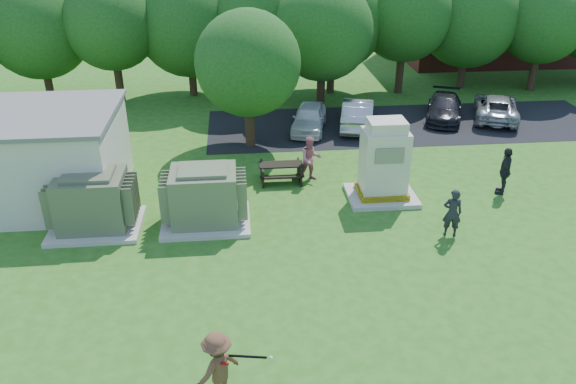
{
  "coord_description": "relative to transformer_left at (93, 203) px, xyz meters",
  "views": [
    {
      "loc": [
        -1.62,
        -12.58,
        9.74
      ],
      "look_at": [
        0.0,
        4.0,
        1.3
      ],
      "focal_mm": 35.0,
      "sensor_mm": 36.0,
      "label": 1
    }
  ],
  "objects": [
    {
      "name": "batter",
      "position": [
        4.25,
        -7.9,
        -0.08
      ],
      "size": [
        1.31,
        1.24,
        1.78
      ],
      "primitive_type": "imported",
      "rotation": [
        0.0,
        0.0,
        3.82
      ],
      "color": "brown",
      "rests_on": "ground"
    },
    {
      "name": "picnic_table",
      "position": [
        6.57,
        3.08,
        -0.51
      ],
      "size": [
        1.72,
        1.29,
        0.74
      ],
      "color": "black",
      "rests_on": "ground"
    },
    {
      "name": "ground",
      "position": [
        6.5,
        -4.5,
        -0.97
      ],
      "size": [
        120.0,
        120.0,
        0.0
      ],
      "primitive_type": "plane",
      "color": "#2D6619",
      "rests_on": "ground"
    },
    {
      "name": "generator_cabinet",
      "position": [
        10.19,
        1.24,
        0.38
      ],
      "size": [
        2.53,
        2.07,
        3.08
      ],
      "color": "beige",
      "rests_on": "ground"
    },
    {
      "name": "car_dark",
      "position": [
        15.55,
        9.6,
        -0.37
      ],
      "size": [
        3.04,
        4.45,
        1.2
      ],
      "primitive_type": "imported",
      "rotation": [
        0.0,
        0.0,
        -0.37
      ],
      "color": "black",
      "rests_on": "ground"
    },
    {
      "name": "car_silver_b",
      "position": [
        18.23,
        9.42,
        -0.35
      ],
      "size": [
        3.57,
        4.93,
        1.25
      ],
      "primitive_type": "imported",
      "rotation": [
        0.0,
        0.0,
        2.76
      ],
      "color": "#AAA9AE",
      "rests_on": "ground"
    },
    {
      "name": "car_white",
      "position": [
        8.43,
        8.64,
        -0.33
      ],
      "size": [
        2.36,
        3.99,
        1.27
      ],
      "primitive_type": "imported",
      "rotation": [
        0.0,
        0.0,
        -0.24
      ],
      "color": "silver",
      "rests_on": "ground"
    },
    {
      "name": "car_silver_a",
      "position": [
        10.88,
        8.93,
        -0.27
      ],
      "size": [
        2.46,
        4.48,
        1.4
      ],
      "primitive_type": "imported",
      "rotation": [
        0.0,
        0.0,
        2.9
      ],
      "color": "#A5A6AA",
      "rests_on": "ground"
    },
    {
      "name": "transformer_left",
      "position": [
        0.0,
        0.0,
        0.0
      ],
      "size": [
        3.0,
        2.4,
        2.07
      ],
      "color": "beige",
      "rests_on": "ground"
    },
    {
      "name": "parking_strip",
      "position": [
        13.5,
        9.0,
        -0.96
      ],
      "size": [
        20.0,
        6.0,
        0.01
      ],
      "primitive_type": "cube",
      "color": "#232326",
      "rests_on": "ground"
    },
    {
      "name": "person_by_generator",
      "position": [
        11.79,
        -1.63,
        -0.12
      ],
      "size": [
        0.69,
        0.53,
        1.69
      ],
      "primitive_type": "imported",
      "rotation": [
        0.0,
        0.0,
        2.92
      ],
      "color": "#212327",
      "rests_on": "ground"
    },
    {
      "name": "batting_equipment",
      "position": [
        4.87,
        -7.96,
        0.19
      ],
      "size": [
        1.17,
        0.31,
        0.14
      ],
      "color": "black",
      "rests_on": "ground"
    },
    {
      "name": "tree_row",
      "position": [
        8.25,
        14.0,
        3.18
      ],
      "size": [
        41.3,
        13.3,
        7.3
      ],
      "color": "#47301E",
      "rests_on": "ground"
    },
    {
      "name": "brick_building",
      "position": [
        24.5,
        22.5,
        3.03
      ],
      "size": [
        15.0,
        8.0,
        8.0
      ],
      "primitive_type": "cube",
      "color": "maroon",
      "rests_on": "ground"
    },
    {
      "name": "person_walking_right",
      "position": [
        14.87,
        1.19,
        -0.05
      ],
      "size": [
        0.95,
        1.16,
        1.85
      ],
      "primitive_type": "imported",
      "rotation": [
        0.0,
        0.0,
        4.17
      ],
      "color": "#232227",
      "rests_on": "ground"
    },
    {
      "name": "transformer_right",
      "position": [
        3.7,
        0.0,
        0.0
      ],
      "size": [
        3.0,
        2.4,
        2.07
      ],
      "color": "beige",
      "rests_on": "ground"
    },
    {
      "name": "person_at_picnic",
      "position": [
        7.74,
        3.06,
        -0.06
      ],
      "size": [
        0.98,
        0.82,
        1.82
      ],
      "primitive_type": "imported",
      "rotation": [
        0.0,
        0.0,
        0.16
      ],
      "color": "#C06676",
      "rests_on": "ground"
    }
  ]
}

